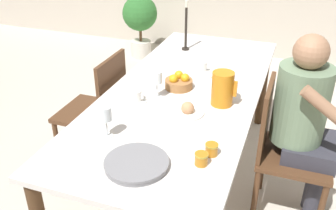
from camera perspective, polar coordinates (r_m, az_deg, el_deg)
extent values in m
plane|color=beige|center=(2.78, 2.34, -11.55)|extent=(20.00, 20.00, 0.00)
cube|color=silver|center=(2.38, 2.68, 2.15)|extent=(0.91, 2.18, 0.03)
cylinder|color=#472D19|center=(3.53, 1.47, 4.62)|extent=(0.07, 0.07, 0.72)
cylinder|color=#472D19|center=(3.39, 14.22, 2.65)|extent=(0.07, 0.07, 0.72)
cylinder|color=#51331E|center=(2.68, 22.16, -9.85)|extent=(0.04, 0.04, 0.43)
cylinder|color=#51331E|center=(2.67, 14.24, -8.59)|extent=(0.04, 0.04, 0.43)
cylinder|color=#51331E|center=(2.38, 13.09, -13.72)|extent=(0.04, 0.04, 0.43)
cube|color=#51331E|center=(2.39, 18.75, -7.43)|extent=(0.42, 0.42, 0.03)
cube|color=#51331E|center=(2.27, 14.71, -1.86)|extent=(0.03, 0.39, 0.43)
cylinder|color=#51331E|center=(2.86, -16.41, -6.22)|extent=(0.04, 0.04, 0.43)
cylinder|color=#51331E|center=(3.11, -12.58, -2.65)|extent=(0.04, 0.04, 0.43)
cylinder|color=#51331E|center=(2.68, -9.86, -7.93)|extent=(0.04, 0.04, 0.43)
cylinder|color=#51331E|center=(2.95, -6.42, -3.97)|extent=(0.04, 0.04, 0.43)
cube|color=#51331E|center=(2.77, -11.78, -1.11)|extent=(0.42, 0.42, 0.03)
cube|color=#51331E|center=(2.57, -8.49, 2.61)|extent=(0.03, 0.39, 0.43)
cylinder|color=#33333D|center=(2.61, 21.34, -10.44)|extent=(0.09, 0.09, 0.46)
cylinder|color=#33333D|center=(2.49, 21.28, -12.66)|extent=(0.09, 0.09, 0.46)
cube|color=#33333D|center=(2.38, 20.68, -6.11)|extent=(0.30, 0.34, 0.11)
cylinder|color=slate|center=(2.24, 19.60, 0.07)|extent=(0.30, 0.30, 0.46)
sphere|color=#A37556|center=(2.12, 20.97, 7.59)|extent=(0.19, 0.19, 0.19)
cylinder|color=#A37556|center=(2.01, 22.68, -0.19)|extent=(0.25, 0.06, 0.20)
cylinder|color=orange|center=(2.16, 8.30, 2.48)|extent=(0.13, 0.13, 0.20)
cube|color=orange|center=(2.15, 10.23, 2.42)|extent=(0.02, 0.02, 0.09)
cone|color=orange|center=(2.14, 7.13, 4.63)|extent=(0.04, 0.04, 0.04)
cylinder|color=white|center=(2.26, -1.66, 1.22)|extent=(0.06, 0.06, 0.00)
cylinder|color=white|center=(2.24, -1.68, 2.35)|extent=(0.01, 0.01, 0.09)
cylinder|color=white|center=(2.20, -1.71, 4.27)|extent=(0.06, 0.06, 0.07)
cylinder|color=white|center=(1.91, -9.22, -4.68)|extent=(0.06, 0.06, 0.00)
cylinder|color=white|center=(1.89, -9.33, -3.44)|extent=(0.01, 0.01, 0.09)
cylinder|color=white|center=(1.85, -9.53, -1.28)|extent=(0.06, 0.06, 0.07)
cylinder|color=orange|center=(1.85, -9.49, -1.71)|extent=(0.05, 0.05, 0.04)
cylinder|color=white|center=(2.22, -5.02, 0.65)|extent=(0.14, 0.14, 0.01)
cylinder|color=white|center=(2.21, -5.06, 1.47)|extent=(0.08, 0.08, 0.06)
cube|color=white|center=(2.19, -3.93, 1.35)|extent=(0.01, 0.01, 0.03)
cylinder|color=white|center=(2.63, 5.06, 5.25)|extent=(0.14, 0.14, 0.01)
cylinder|color=white|center=(2.62, 5.09, 5.97)|extent=(0.08, 0.08, 0.06)
cube|color=white|center=(2.61, 6.11, 5.89)|extent=(0.01, 0.01, 0.03)
cylinder|color=gray|center=(1.69, -4.81, -9.05)|extent=(0.29, 0.29, 0.02)
cylinder|color=gray|center=(1.68, -4.83, -8.64)|extent=(0.29, 0.29, 0.01)
cylinder|color=white|center=(2.09, 2.99, -1.20)|extent=(0.18, 0.18, 0.01)
sphere|color=tan|center=(2.07, 3.01, -0.49)|extent=(0.07, 0.07, 0.07)
cylinder|color=#C67A1E|center=(1.76, 6.65, -6.74)|extent=(0.06, 0.06, 0.06)
cylinder|color=gold|center=(1.74, 6.70, -6.07)|extent=(0.06, 0.06, 0.01)
cylinder|color=#C67A1E|center=(1.69, 5.09, -8.20)|extent=(0.06, 0.06, 0.06)
cylinder|color=gold|center=(1.68, 5.13, -7.52)|extent=(0.06, 0.06, 0.01)
cylinder|color=#9E6B3D|center=(2.37, 1.64, 3.23)|extent=(0.17, 0.17, 0.06)
sphere|color=gold|center=(2.35, 2.61, 4.15)|extent=(0.06, 0.06, 0.06)
sphere|color=gold|center=(2.39, 1.66, 4.61)|extent=(0.06, 0.06, 0.06)
sphere|color=gold|center=(2.33, 0.83, 4.02)|extent=(0.06, 0.06, 0.06)
cylinder|color=black|center=(3.03, 2.68, 8.56)|extent=(0.06, 0.06, 0.01)
cylinder|color=black|center=(2.98, 2.75, 11.62)|extent=(0.02, 0.02, 0.32)
cylinder|color=beige|center=(2.93, 2.84, 15.12)|extent=(0.02, 0.02, 0.05)
cylinder|color=beige|center=(4.96, -4.12, 8.57)|extent=(0.26, 0.26, 0.21)
cylinder|color=brown|center=(4.90, -4.20, 10.67)|extent=(0.04, 0.04, 0.17)
sphere|color=#2D6B2D|center=(4.83, -4.32, 13.76)|extent=(0.44, 0.44, 0.44)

